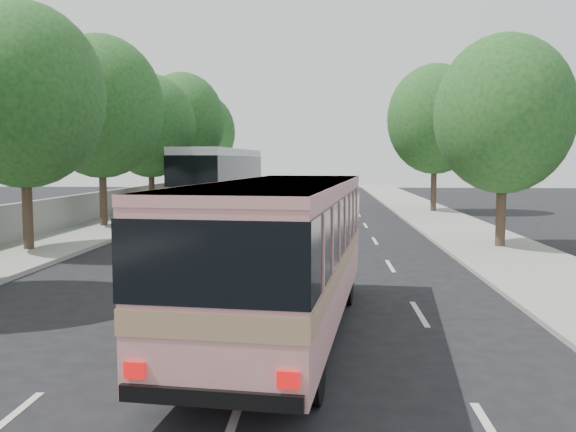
# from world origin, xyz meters

# --- Properties ---
(ground) EXTENTS (120.00, 120.00, 0.00)m
(ground) POSITION_xyz_m (0.00, 0.00, 0.00)
(ground) COLOR black
(ground) RESTS_ON ground
(sidewalk_left) EXTENTS (4.00, 90.00, 0.15)m
(sidewalk_left) POSITION_xyz_m (-8.50, 20.00, 0.07)
(sidewalk_left) COLOR #9E998E
(sidewalk_left) RESTS_ON ground
(sidewalk_right) EXTENTS (4.00, 90.00, 0.12)m
(sidewalk_right) POSITION_xyz_m (8.50, 20.00, 0.06)
(sidewalk_right) COLOR #9E998E
(sidewalk_right) RESTS_ON ground
(low_wall) EXTENTS (0.30, 90.00, 1.50)m
(low_wall) POSITION_xyz_m (-10.30, 20.00, 0.90)
(low_wall) COLOR #9E998E
(low_wall) RESTS_ON sidewalk_left
(tree_left_b) EXTENTS (5.70, 5.70, 8.88)m
(tree_left_b) POSITION_xyz_m (-8.42, 5.94, 5.82)
(tree_left_b) COLOR #38281E
(tree_left_b) RESTS_ON ground
(tree_left_c) EXTENTS (6.00, 6.00, 9.35)m
(tree_left_c) POSITION_xyz_m (-8.62, 13.94, 6.12)
(tree_left_c) COLOR #38281E
(tree_left_c) RESTS_ON ground
(tree_left_d) EXTENTS (5.52, 5.52, 8.60)m
(tree_left_d) POSITION_xyz_m (-8.52, 21.94, 5.63)
(tree_left_d) COLOR #38281E
(tree_left_d) RESTS_ON ground
(tree_left_e) EXTENTS (6.30, 6.30, 9.82)m
(tree_left_e) POSITION_xyz_m (-8.42, 29.94, 6.43)
(tree_left_e) COLOR #38281E
(tree_left_e) RESTS_ON ground
(tree_left_f) EXTENTS (5.88, 5.88, 9.16)m
(tree_left_f) POSITION_xyz_m (-8.62, 37.94, 6.00)
(tree_left_f) COLOR #38281E
(tree_left_f) RESTS_ON ground
(tree_right_near) EXTENTS (5.10, 5.10, 7.95)m
(tree_right_near) POSITION_xyz_m (8.78, 7.94, 5.20)
(tree_right_near) COLOR #38281E
(tree_right_near) RESTS_ON ground
(tree_right_far) EXTENTS (6.00, 6.00, 9.35)m
(tree_right_far) POSITION_xyz_m (9.08, 23.94, 6.12)
(tree_right_far) COLOR #38281E
(tree_right_far) RESTS_ON ground
(pink_bus) EXTENTS (3.34, 9.37, 2.92)m
(pink_bus) POSITION_xyz_m (1.35, -3.82, 1.82)
(pink_bus) COLOR #D18887
(pink_bus) RESTS_ON ground
(pink_taxi) EXTENTS (2.13, 4.59, 1.52)m
(pink_taxi) POSITION_xyz_m (1.00, 7.41, 0.76)
(pink_taxi) COLOR #EA1495
(pink_taxi) RESTS_ON ground
(white_pickup) EXTENTS (2.50, 5.33, 1.50)m
(white_pickup) POSITION_xyz_m (-2.00, 9.12, 0.75)
(white_pickup) COLOR white
(white_pickup) RESTS_ON ground
(tour_coach_front) EXTENTS (3.75, 13.63, 4.03)m
(tour_coach_front) POSITION_xyz_m (-4.50, 23.28, 2.43)
(tour_coach_front) COLOR silver
(tour_coach_front) RESTS_ON ground
(tour_coach_rear) EXTENTS (3.45, 12.52, 3.71)m
(tour_coach_rear) POSITION_xyz_m (-5.67, 34.63, 2.23)
(tour_coach_rear) COLOR white
(tour_coach_rear) RESTS_ON ground
(taxi_roof_sign) EXTENTS (0.56, 0.22, 0.18)m
(taxi_roof_sign) POSITION_xyz_m (1.00, 7.41, 1.61)
(taxi_roof_sign) COLOR silver
(taxi_roof_sign) RESTS_ON pink_taxi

